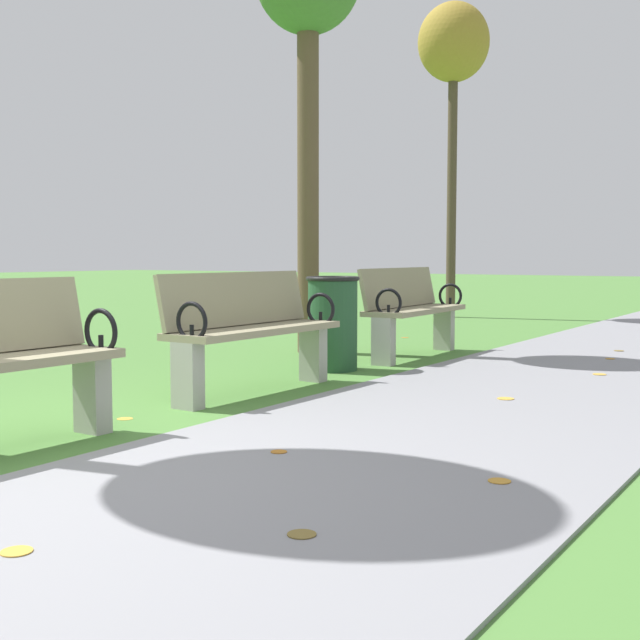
{
  "coord_description": "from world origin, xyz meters",
  "views": [
    {
      "loc": [
        3.25,
        -2.45,
        1.02
      ],
      "look_at": [
        -0.05,
        2.65,
        0.55
      ],
      "focal_mm": 46.44,
      "sensor_mm": 36.0,
      "label": 1
    }
  ],
  "objects": [
    {
      "name": "scattered_leaves",
      "position": [
        0.51,
        2.62,
        0.02
      ],
      "size": [
        4.31,
        8.84,
        0.02
      ],
      "color": "#BC842D",
      "rests_on": "ground"
    },
    {
      "name": "trash_bin",
      "position": [
        -0.65,
        3.78,
        0.42
      ],
      "size": [
        0.48,
        0.48,
        0.84
      ],
      "color": "#234C2D",
      "rests_on": "ground"
    },
    {
      "name": "ground_plane",
      "position": [
        0.0,
        0.0,
        0.0
      ],
      "size": [
        80.0,
        80.0,
        0.0
      ],
      "primitive_type": "plane",
      "color": "#4C7F38"
    },
    {
      "name": "tree_3",
      "position": [
        -2.4,
        10.27,
        4.36
      ],
      "size": [
        1.16,
        1.16,
        5.13
      ],
      "color": "#4C3D2D",
      "rests_on": "ground"
    },
    {
      "name": "park_bench_3",
      "position": [
        -0.5,
        5.05,
        0.49
      ],
      "size": [
        0.53,
        1.62,
        0.9
      ],
      "color": "gray",
      "rests_on": "ground"
    },
    {
      "name": "park_bench_2",
      "position": [
        -0.5,
        2.4,
        0.49
      ],
      "size": [
        0.5,
        1.61,
        0.9
      ],
      "color": "gray",
      "rests_on": "ground"
    }
  ]
}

